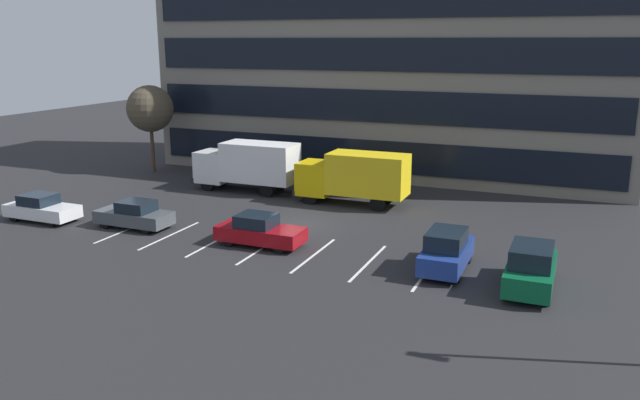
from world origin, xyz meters
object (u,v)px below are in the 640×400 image
object	(u,v)px
suv_navy	(446,251)
sedan_maroon	(260,231)
box_truck_yellow_all	(354,176)
sedan_white	(41,208)
box_truck_white	(248,164)
suv_forest	(531,268)
bare_tree	(150,109)
sedan_charcoal	(135,215)

from	to	relation	value
suv_navy	sedan_maroon	size ratio (longest dim) A/B	0.95
box_truck_yellow_all	sedan_white	xyz separation A→B (m)	(-15.42, -10.48, -1.14)
sedan_white	box_truck_white	bearing A→B (deg)	56.24
suv_navy	sedan_white	bearing A→B (deg)	-177.96
box_truck_yellow_all	suv_forest	bearing A→B (deg)	-42.47
sedan_maroon	suv_forest	size ratio (longest dim) A/B	1.01
bare_tree	suv_navy	bearing A→B (deg)	-27.13
box_truck_yellow_all	bare_tree	distance (m)	18.90
sedan_maroon	suv_forest	distance (m)	13.29
box_truck_white	sedan_charcoal	distance (m)	10.41
suv_navy	sedan_charcoal	xyz separation A→B (m)	(-17.43, 0.09, -0.20)
box_truck_white	sedan_maroon	world-z (taller)	box_truck_white
box_truck_white	sedan_white	xyz separation A→B (m)	(-7.45, -11.14, -1.19)
box_truck_yellow_all	sedan_charcoal	size ratio (longest dim) A/B	1.66
suv_navy	bare_tree	world-z (taller)	bare_tree
sedan_charcoal	suv_forest	bearing A→B (deg)	-2.92
sedan_charcoal	bare_tree	size ratio (longest dim) A/B	0.63
box_truck_white	suv_forest	size ratio (longest dim) A/B	1.67
sedan_white	suv_forest	world-z (taller)	suv_forest
box_truck_white	suv_navy	xyz separation A→B (m)	(15.86, -10.31, -1.00)
box_truck_white	sedan_white	distance (m)	13.46
suv_forest	sedan_charcoal	size ratio (longest dim) A/B	1.03
box_truck_white	bare_tree	bearing A→B (deg)	163.30
sedan_white	sedan_charcoal	distance (m)	5.96
box_truck_white	suv_navy	distance (m)	18.95
sedan_maroon	sedan_charcoal	distance (m)	7.91
box_truck_yellow_all	sedan_maroon	distance (m)	9.85
sedan_white	bare_tree	size ratio (longest dim) A/B	0.64
box_truck_yellow_all	box_truck_white	world-z (taller)	box_truck_white
sedan_maroon	suv_forest	bearing A→B (deg)	-4.26
suv_navy	bare_tree	bearing A→B (deg)	152.87
box_truck_yellow_all	suv_navy	world-z (taller)	box_truck_yellow_all
sedan_charcoal	sedan_maroon	bearing A→B (deg)	-0.68
sedan_maroon	sedan_charcoal	bearing A→B (deg)	179.32
bare_tree	box_truck_yellow_all	bearing A→B (deg)	-11.61
box_truck_yellow_all	suv_navy	bearing A→B (deg)	-50.72
suv_forest	box_truck_white	bearing A→B (deg)	150.02
sedan_maroon	bare_tree	distance (m)	21.77
box_truck_white	suv_navy	bearing A→B (deg)	-33.03
sedan_maroon	sedan_white	bearing A→B (deg)	-176.56
box_truck_yellow_all	sedan_white	distance (m)	18.68
box_truck_yellow_all	bare_tree	world-z (taller)	bare_tree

